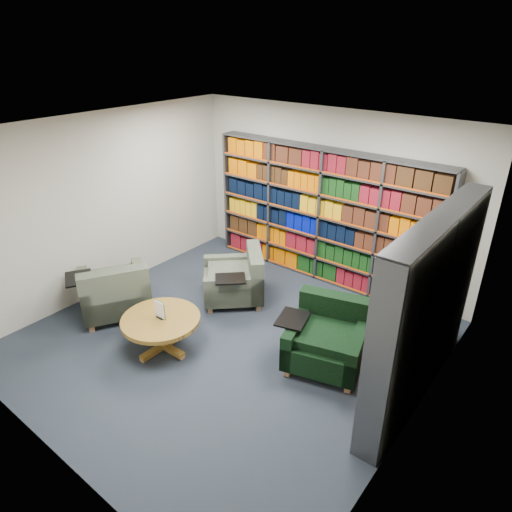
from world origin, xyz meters
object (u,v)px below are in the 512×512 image
Objects in this scene: chair_teal_front at (115,294)px; coffee_table at (161,324)px; chair_green_right at (328,339)px; chair_teal_left at (238,280)px.

coffee_table is at bearing -6.08° from chair_teal_front.
chair_green_right is 0.92× the size of chair_teal_front.
chair_teal_front is at bearing -127.37° from chair_teal_left.
chair_teal_front reaches higher than chair_green_right.
chair_green_right reaches higher than coffee_table.
coffee_table is (-1.84, -1.13, 0.05)m from chair_green_right.
chair_teal_left reaches higher than coffee_table.
chair_teal_front reaches higher than coffee_table.
chair_teal_left is at bearing 52.63° from chair_teal_front.
chair_teal_front is 1.17m from coffee_table.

